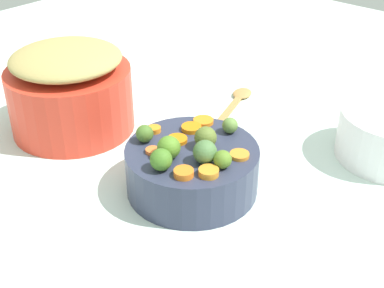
# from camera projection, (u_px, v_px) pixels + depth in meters

# --- Properties ---
(tabletop) EXTENTS (2.40, 2.40, 0.02)m
(tabletop) POSITION_uv_depth(u_px,v_px,m) (202.00, 193.00, 0.95)
(tabletop) COLOR silver
(tabletop) RESTS_ON ground
(serving_bowl_carrots) EXTENTS (0.23, 0.23, 0.08)m
(serving_bowl_carrots) POSITION_uv_depth(u_px,v_px,m) (192.00, 169.00, 0.92)
(serving_bowl_carrots) COLOR #30354C
(serving_bowl_carrots) RESTS_ON tabletop
(metal_pot) EXTENTS (0.26, 0.26, 0.13)m
(metal_pot) POSITION_uv_depth(u_px,v_px,m) (71.00, 99.00, 1.09)
(metal_pot) COLOR red
(metal_pot) RESTS_ON tabletop
(stuffing_mound) EXTENTS (0.22, 0.22, 0.05)m
(stuffing_mound) POSITION_uv_depth(u_px,v_px,m) (66.00, 59.00, 1.05)
(stuffing_mound) COLOR tan
(stuffing_mound) RESTS_ON metal_pot
(carrot_slice_0) EXTENTS (0.03, 0.03, 0.01)m
(carrot_slice_0) POSITION_uv_depth(u_px,v_px,m) (154.00, 129.00, 0.94)
(carrot_slice_0) COLOR orange
(carrot_slice_0) RESTS_ON serving_bowl_carrots
(carrot_slice_1) EXTENTS (0.05, 0.05, 0.01)m
(carrot_slice_1) POSITION_uv_depth(u_px,v_px,m) (177.00, 140.00, 0.92)
(carrot_slice_1) COLOR orange
(carrot_slice_1) RESTS_ON serving_bowl_carrots
(carrot_slice_2) EXTENTS (0.05, 0.05, 0.01)m
(carrot_slice_2) POSITION_uv_depth(u_px,v_px,m) (203.00, 121.00, 0.97)
(carrot_slice_2) COLOR orange
(carrot_slice_2) RESTS_ON serving_bowl_carrots
(carrot_slice_3) EXTENTS (0.03, 0.03, 0.01)m
(carrot_slice_3) POSITION_uv_depth(u_px,v_px,m) (153.00, 151.00, 0.89)
(carrot_slice_3) COLOR orange
(carrot_slice_3) RESTS_ON serving_bowl_carrots
(carrot_slice_4) EXTENTS (0.05, 0.05, 0.01)m
(carrot_slice_4) POSITION_uv_depth(u_px,v_px,m) (191.00, 128.00, 0.95)
(carrot_slice_4) COLOR orange
(carrot_slice_4) RESTS_ON serving_bowl_carrots
(carrot_slice_5) EXTENTS (0.05, 0.05, 0.01)m
(carrot_slice_5) POSITION_uv_depth(u_px,v_px,m) (239.00, 155.00, 0.87)
(carrot_slice_5) COLOR orange
(carrot_slice_5) RESTS_ON serving_bowl_carrots
(carrot_slice_6) EXTENTS (0.03, 0.03, 0.01)m
(carrot_slice_6) POSITION_uv_depth(u_px,v_px,m) (184.00, 173.00, 0.83)
(carrot_slice_6) COLOR orange
(carrot_slice_6) RESTS_ON serving_bowl_carrots
(carrot_slice_7) EXTENTS (0.05, 0.05, 0.01)m
(carrot_slice_7) POSITION_uv_depth(u_px,v_px,m) (209.00, 172.00, 0.83)
(carrot_slice_7) COLOR orange
(carrot_slice_7) RESTS_ON serving_bowl_carrots
(brussels_sprout_0) EXTENTS (0.04, 0.04, 0.04)m
(brussels_sprout_0) POSITION_uv_depth(u_px,v_px,m) (207.00, 138.00, 0.89)
(brussels_sprout_0) COLOR #5C6F2D
(brussels_sprout_0) RESTS_ON serving_bowl_carrots
(brussels_sprout_1) EXTENTS (0.04, 0.04, 0.04)m
(brussels_sprout_1) POSITION_uv_depth(u_px,v_px,m) (205.00, 152.00, 0.85)
(brussels_sprout_1) COLOR #4A723D
(brussels_sprout_1) RESTS_ON serving_bowl_carrots
(brussels_sprout_2) EXTENTS (0.03, 0.03, 0.03)m
(brussels_sprout_2) POSITION_uv_depth(u_px,v_px,m) (223.00, 159.00, 0.84)
(brussels_sprout_2) COLOR #577C26
(brussels_sprout_2) RESTS_ON serving_bowl_carrots
(brussels_sprout_3) EXTENTS (0.03, 0.03, 0.03)m
(brussels_sprout_3) POSITION_uv_depth(u_px,v_px,m) (232.00, 126.00, 0.93)
(brussels_sprout_3) COLOR olive
(brussels_sprout_3) RESTS_ON serving_bowl_carrots
(brussels_sprout_4) EXTENTS (0.04, 0.04, 0.04)m
(brussels_sprout_4) POSITION_uv_depth(u_px,v_px,m) (169.00, 147.00, 0.86)
(brussels_sprout_4) COLOR #548427
(brussels_sprout_4) RESTS_ON serving_bowl_carrots
(brussels_sprout_5) EXTENTS (0.03, 0.03, 0.03)m
(brussels_sprout_5) POSITION_uv_depth(u_px,v_px,m) (145.00, 134.00, 0.91)
(brussels_sprout_5) COLOR #486E29
(brussels_sprout_5) RESTS_ON serving_bowl_carrots
(brussels_sprout_6) EXTENTS (0.04, 0.04, 0.04)m
(brussels_sprout_6) POSITION_uv_depth(u_px,v_px,m) (161.00, 160.00, 0.83)
(brussels_sprout_6) COLOR #437424
(brussels_sprout_6) RESTS_ON serving_bowl_carrots
(wooden_spoon) EXTENTS (0.27, 0.11, 0.01)m
(wooden_spoon) POSITION_uv_depth(u_px,v_px,m) (234.00, 104.00, 1.21)
(wooden_spoon) COLOR #B08348
(wooden_spoon) RESTS_ON tabletop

